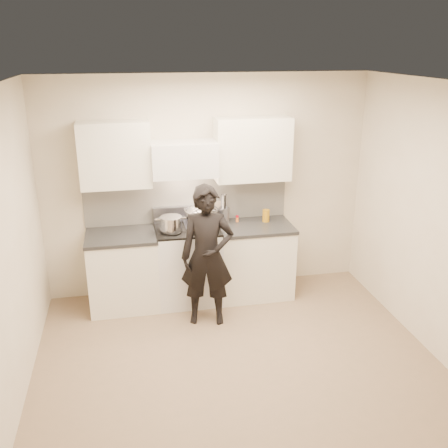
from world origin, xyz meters
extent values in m
plane|color=#7E654D|center=(0.00, 0.00, 0.00)|extent=(4.00, 4.00, 0.00)
cube|color=beige|center=(0.00, 1.75, 1.35)|extent=(4.00, 0.04, 2.70)
cube|color=beige|center=(0.00, -1.75, 1.35)|extent=(4.00, 0.04, 2.70)
cube|color=beige|center=(-2.00, 0.00, 1.35)|extent=(0.04, 3.50, 2.70)
cube|color=beige|center=(2.00, 0.00, 1.35)|extent=(0.04, 3.50, 2.70)
cube|color=white|center=(0.00, 0.00, 2.69)|extent=(4.00, 3.50, 0.02)
cube|color=silver|center=(-0.25, 1.74, 1.19)|extent=(2.50, 0.02, 0.53)
cube|color=#9496A6|center=(-0.30, 1.70, 1.03)|extent=(0.76, 0.08, 0.20)
cube|color=silver|center=(-0.30, 1.55, 1.75)|extent=(0.76, 0.40, 0.40)
cylinder|color=silver|center=(-0.30, 1.37, 1.57)|extent=(0.66, 0.02, 0.02)
cube|color=silver|center=(0.53, 1.58, 1.83)|extent=(0.90, 0.33, 0.75)
cube|color=silver|center=(-1.08, 1.58, 1.83)|extent=(0.80, 0.33, 0.75)
cube|color=beige|center=(0.13, 1.73, 1.10)|extent=(0.08, 0.01, 0.12)
cube|color=silver|center=(-0.30, 1.43, 0.46)|extent=(0.76, 0.65, 0.92)
cube|color=black|center=(-0.30, 1.43, 0.93)|extent=(0.76, 0.65, 0.02)
cube|color=#9EA0B3|center=(-0.14, 1.54, 0.95)|extent=(0.36, 0.34, 0.01)
cylinder|color=silver|center=(-0.30, 1.13, 0.78)|extent=(0.62, 0.02, 0.02)
cylinder|color=black|center=(-0.48, 1.28, 0.95)|extent=(0.18, 0.18, 0.01)
cylinder|color=black|center=(-0.12, 1.28, 0.95)|extent=(0.18, 0.18, 0.01)
cylinder|color=black|center=(-0.48, 1.57, 0.95)|extent=(0.18, 0.18, 0.01)
cylinder|color=black|center=(-0.12, 1.57, 0.95)|extent=(0.18, 0.18, 0.01)
cube|color=silver|center=(0.53, 1.43, 0.44)|extent=(0.90, 0.65, 0.88)
cube|color=black|center=(0.53, 1.43, 0.90)|extent=(0.92, 0.67, 0.04)
cube|color=silver|center=(-1.08, 1.43, 0.44)|extent=(0.80, 0.65, 0.88)
cube|color=black|center=(-1.08, 1.43, 0.90)|extent=(0.82, 0.67, 0.04)
ellipsoid|color=silver|center=(-0.11, 1.54, 1.07)|extent=(0.40, 0.40, 0.22)
torus|color=silver|center=(-0.11, 1.54, 1.12)|extent=(0.42, 0.42, 0.02)
ellipsoid|color=beige|center=(-0.11, 1.54, 1.06)|extent=(0.23, 0.23, 0.10)
cylinder|color=silver|center=(-0.17, 1.38, 1.19)|extent=(0.19, 0.26, 0.22)
cylinder|color=silver|center=(-0.50, 1.33, 1.04)|extent=(0.26, 0.26, 0.17)
cube|color=silver|center=(-0.65, 1.33, 1.11)|extent=(0.05, 0.03, 0.01)
cube|color=silver|center=(-0.35, 1.33, 1.11)|extent=(0.05, 0.03, 0.01)
cylinder|color=#9496A6|center=(0.18, 1.60, 1.01)|extent=(0.13, 0.13, 0.19)
cylinder|color=black|center=(0.21, 1.61, 1.11)|extent=(0.02, 0.02, 0.33)
cylinder|color=silver|center=(0.20, 1.62, 1.11)|extent=(0.02, 0.02, 0.33)
cylinder|color=#9496A6|center=(0.18, 1.63, 1.11)|extent=(0.02, 0.02, 0.33)
cylinder|color=black|center=(0.16, 1.62, 1.11)|extent=(0.02, 0.02, 0.33)
cylinder|color=#9496A6|center=(0.15, 1.59, 1.11)|extent=(0.02, 0.02, 0.33)
cylinder|color=silver|center=(0.16, 1.57, 1.11)|extent=(0.02, 0.02, 0.33)
cylinder|color=black|center=(0.19, 1.57, 1.11)|extent=(0.02, 0.02, 0.33)
cylinder|color=#9496A6|center=(0.21, 1.58, 1.11)|extent=(0.02, 0.02, 0.33)
cylinder|color=orange|center=(0.35, 1.58, 0.95)|extent=(0.03, 0.03, 0.06)
cylinder|color=#BD0012|center=(0.35, 1.58, 0.99)|extent=(0.04, 0.04, 0.02)
cylinder|color=#A77211|center=(0.70, 1.52, 1.00)|extent=(0.09, 0.09, 0.15)
imported|color=black|center=(-0.15, 0.86, 0.80)|extent=(0.65, 0.49, 1.61)
camera|label=1|loc=(-0.97, -4.12, 3.02)|focal=40.00mm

